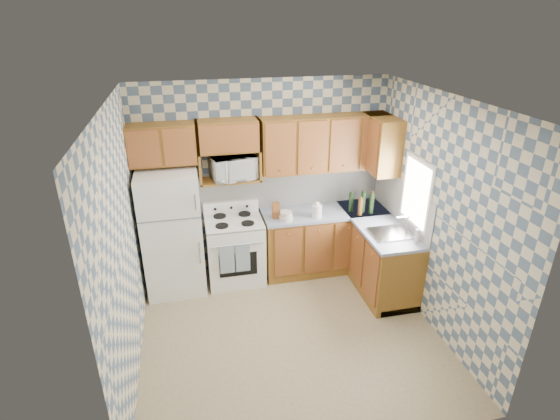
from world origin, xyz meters
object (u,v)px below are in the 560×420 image
object	(u,v)px
electric_kettle	(317,211)
microwave	(233,167)
refrigerator	(173,232)
stove_body	(235,251)

from	to	relation	value
electric_kettle	microwave	bearing A→B (deg)	164.35
refrigerator	electric_kettle	world-z (taller)	refrigerator
stove_body	electric_kettle	bearing A→B (deg)	-7.62
refrigerator	stove_body	bearing A→B (deg)	1.78
electric_kettle	refrigerator	bearing A→B (deg)	176.31
microwave	electric_kettle	xyz separation A→B (m)	(1.07, -0.30, -0.60)
stove_body	microwave	size ratio (longest dim) A/B	1.60
refrigerator	electric_kettle	size ratio (longest dim) A/B	9.69
refrigerator	electric_kettle	xyz separation A→B (m)	(1.92, -0.12, 0.17)
refrigerator	stove_body	distance (m)	0.89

